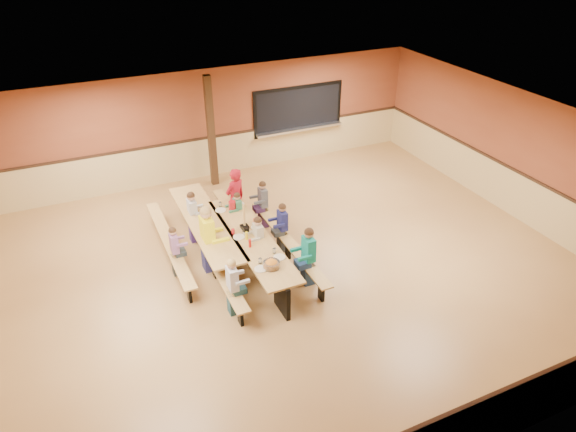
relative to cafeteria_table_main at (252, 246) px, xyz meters
name	(u,v)px	position (x,y,z in m)	size (l,w,h in m)	color
ground	(287,268)	(0.65, -0.35, -0.53)	(12.00, 12.00, 0.00)	olive
room_envelope	(287,241)	(0.65, -0.35, 0.16)	(12.04, 10.04, 3.02)	brown
kitchen_pass_through	(298,111)	(3.25, 4.61, 0.96)	(2.78, 0.28, 1.38)	black
structural_post	(211,132)	(0.45, 4.05, 0.97)	(0.18, 0.18, 3.00)	#301E10
cafeteria_table_main	(252,246)	(0.00, 0.00, 0.00)	(1.91, 3.70, 0.74)	#B58947
cafeteria_table_second	(206,229)	(-0.67, 1.01, 0.00)	(1.91, 3.70, 0.74)	#B58947
seated_child_white_left	(233,287)	(-0.83, -1.20, 0.07)	(0.36, 0.29, 1.19)	silver
seated_adult_yellow	(208,239)	(-0.83, 0.30, 0.21)	(0.49, 0.40, 1.46)	#FFF21A
seated_child_grey_left	(193,217)	(-0.83, 1.49, 0.08)	(0.37, 0.31, 1.22)	#B5B5B5
seated_child_teal_right	(308,257)	(0.83, -0.97, 0.11)	(0.40, 0.33, 1.27)	#12897D
seated_child_navy_right	(282,228)	(0.83, 0.29, 0.06)	(0.35, 0.28, 1.16)	navy
seated_child_char_right	(263,205)	(0.83, 1.41, 0.06)	(0.35, 0.29, 1.17)	#4A4C53
seated_child_purple_sec	(175,251)	(-1.50, 0.41, 0.03)	(0.32, 0.26, 1.11)	#8F5F91
seated_child_green_sec	(238,215)	(0.15, 1.26, 0.03)	(0.32, 0.26, 1.10)	#377451
seated_child_tan_sec	(258,242)	(0.15, -0.01, 0.06)	(0.35, 0.28, 1.16)	#B6AD93
standing_woman	(236,199)	(0.24, 1.66, 0.23)	(0.55, 0.36, 1.51)	#AC1323
punch_pitcher	(232,206)	(0.01, 1.21, 0.32)	(0.16, 0.16, 0.22)	#B4181E
chip_bowl	(271,264)	(-0.03, -1.13, 0.29)	(0.32, 0.32, 0.15)	orange
napkin_dispenser	(246,230)	(-0.05, 0.20, 0.28)	(0.10, 0.14, 0.13)	black
condiment_mustard	(247,236)	(-0.11, -0.04, 0.30)	(0.06, 0.06, 0.17)	yellow
condiment_ketchup	(250,243)	(-0.15, -0.32, 0.30)	(0.06, 0.06, 0.17)	#B2140F
table_paddle	(244,222)	(0.00, 0.39, 0.35)	(0.16, 0.16, 0.56)	black
place_settings	(251,235)	(0.00, 0.00, 0.27)	(0.65, 3.30, 0.11)	beige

